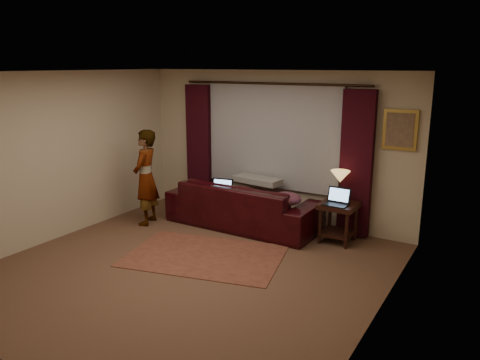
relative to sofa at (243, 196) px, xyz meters
name	(u,v)px	position (x,y,z in m)	size (l,w,h in m)	color
floor	(188,269)	(0.26, -1.89, -0.53)	(5.00, 5.00, 0.01)	brown
ceiling	(182,72)	(0.26, -1.89, 2.08)	(5.00, 5.00, 0.02)	silver
wall_back	(274,147)	(0.26, 0.61, 0.78)	(5.00, 0.02, 2.60)	beige
wall_front	(3,235)	(0.26, -4.39, 0.78)	(5.00, 0.02, 2.60)	beige
wall_left	(57,156)	(-2.24, -1.89, 0.78)	(0.02, 5.00, 2.60)	beige
wall_right	(382,205)	(2.76, -1.89, 0.78)	(0.02, 5.00, 2.60)	beige
sheer_curtain	(272,136)	(0.26, 0.55, 0.98)	(2.50, 0.05, 1.80)	#A1A2A9
drape_left	(200,147)	(-1.24, 0.50, 0.66)	(0.50, 0.14, 2.30)	black
drape_right	(356,164)	(1.76, 0.50, 0.66)	(0.50, 0.14, 2.30)	black
curtain_rod	(272,84)	(0.26, 0.50, 1.86)	(0.04, 0.04, 3.40)	black
picture_frame	(400,130)	(2.36, 0.58, 1.23)	(0.50, 0.04, 0.60)	#B3913E
sofa	(243,196)	(0.00, 0.00, 0.00)	(2.60, 1.12, 1.05)	black
throw_blanket	(258,164)	(0.13, 0.26, 0.52)	(0.84, 0.34, 0.10)	gray
clothing_pile	(286,199)	(0.86, -0.11, 0.10)	(0.49, 0.37, 0.21)	brown
laptop_sofa	(220,188)	(-0.35, -0.17, 0.13)	(0.36, 0.39, 0.26)	black
area_rug	(205,256)	(0.19, -1.41, -0.52)	(2.19, 1.46, 0.01)	brown
end_table	(338,223)	(1.64, 0.11, -0.21)	(0.54, 0.54, 0.63)	black
tiffany_lamp	(340,186)	(1.59, 0.24, 0.34)	(0.30, 0.30, 0.48)	olive
laptop_table	(336,197)	(1.63, -0.02, 0.23)	(0.35, 0.38, 0.26)	black
person	(146,178)	(-1.49, -0.74, 0.29)	(0.48, 0.48, 1.64)	gray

